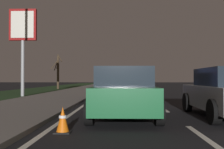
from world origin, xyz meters
name	(u,v)px	position (x,y,z in m)	size (l,w,h in m)	color
ground	(137,90)	(27.00, 0.00, 0.00)	(144.00, 144.00, 0.00)	black
sidewalk_shoulder	(83,90)	(27.00, 5.70, 0.06)	(108.00, 4.00, 0.12)	slate
grass_verge	(36,90)	(27.00, 10.70, 0.00)	(108.00, 6.00, 0.01)	#1E3819
lane_markings	(114,90)	(28.88, 2.55, 0.00)	(108.00, 3.54, 0.01)	silver
pickup_truck	(120,84)	(13.91, 1.75, 0.91)	(5.43, 2.30, 1.87)	#141E4C
sedan_blue	(120,83)	(25.59, 1.80, 0.78)	(4.44, 2.08, 1.54)	navy
sedan_green	(123,92)	(6.77, 1.63, 0.78)	(4.41, 2.04, 1.54)	#14592D
sedan_black	(119,82)	(33.95, 1.99, 0.78)	(4.45, 2.11, 1.54)	black
gas_price_sign	(23,31)	(17.12, 8.58, 4.53)	(0.27, 1.90, 6.10)	#99999E
bare_tree_far	(58,71)	(31.18, 9.39, 2.20)	(1.17, 1.59, 4.27)	#423323
traffic_cone_near	(63,120)	(4.36, 3.00, 0.28)	(0.36, 0.36, 0.58)	black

